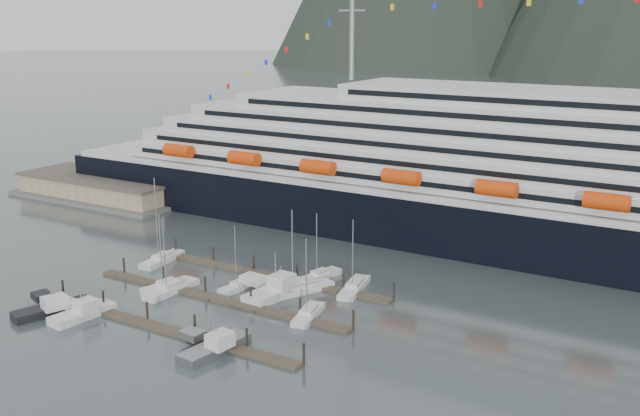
{
  "coord_description": "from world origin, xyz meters",
  "views": [
    {
      "loc": [
        66.28,
        -82.25,
        42.95
      ],
      "look_at": [
        2.52,
        22.0,
        11.73
      ],
      "focal_mm": 42.0,
      "sensor_mm": 36.0,
      "label": 1
    }
  ],
  "objects_px": {
    "sailboat_a": "(167,286)",
    "trawler_b": "(82,312)",
    "sailboat_b": "(171,290)",
    "sailboat_g": "(354,288)",
    "trawler_e": "(275,290)",
    "sailboat_e": "(162,260)",
    "sailboat_c": "(240,286)",
    "trawler_d": "(214,346)",
    "sailboat_h": "(308,315)",
    "trawler_a": "(52,308)",
    "sailboat_f": "(320,276)",
    "warehouse": "(103,189)",
    "sailboat_d": "(299,290)",
    "cruise_ship": "(538,188)"
  },
  "relations": [
    {
      "from": "trawler_a",
      "to": "trawler_e",
      "type": "relative_size",
      "value": 0.95
    },
    {
      "from": "sailboat_a",
      "to": "sailboat_b",
      "type": "distance_m",
      "value": 1.74
    },
    {
      "from": "trawler_e",
      "to": "sailboat_f",
      "type": "bearing_deg",
      "value": -6.06
    },
    {
      "from": "trawler_e",
      "to": "sailboat_b",
      "type": "bearing_deg",
      "value": 120.29
    },
    {
      "from": "sailboat_f",
      "to": "trawler_d",
      "type": "bearing_deg",
      "value": -163.61
    },
    {
      "from": "sailboat_e",
      "to": "trawler_e",
      "type": "distance_m",
      "value": 27.24
    },
    {
      "from": "sailboat_a",
      "to": "trawler_b",
      "type": "bearing_deg",
      "value": -175.51
    },
    {
      "from": "sailboat_d",
      "to": "sailboat_e",
      "type": "distance_m",
      "value": 29.57
    },
    {
      "from": "warehouse",
      "to": "sailboat_d",
      "type": "height_order",
      "value": "sailboat_d"
    },
    {
      "from": "sailboat_c",
      "to": "trawler_a",
      "type": "bearing_deg",
      "value": 147.85
    },
    {
      "from": "sailboat_f",
      "to": "trawler_b",
      "type": "xyz_separation_m",
      "value": [
        -21.08,
        -32.86,
        0.44
      ]
    },
    {
      "from": "sailboat_h",
      "to": "trawler_a",
      "type": "relative_size",
      "value": 1.07
    },
    {
      "from": "sailboat_b",
      "to": "sailboat_g",
      "type": "bearing_deg",
      "value": -55.67
    },
    {
      "from": "sailboat_e",
      "to": "sailboat_f",
      "type": "height_order",
      "value": "sailboat_e"
    },
    {
      "from": "sailboat_c",
      "to": "sailboat_h",
      "type": "bearing_deg",
      "value": -100.19
    },
    {
      "from": "sailboat_e",
      "to": "trawler_b",
      "type": "bearing_deg",
      "value": -169.09
    },
    {
      "from": "warehouse",
      "to": "sailboat_g",
      "type": "xyz_separation_m",
      "value": [
        83.47,
        -24.02,
        -1.84
      ]
    },
    {
      "from": "trawler_d",
      "to": "trawler_b",
      "type": "bearing_deg",
      "value": 98.24
    },
    {
      "from": "sailboat_a",
      "to": "sailboat_d",
      "type": "xyz_separation_m",
      "value": [
        19.25,
        9.77,
        0.01
      ]
    },
    {
      "from": "warehouse",
      "to": "sailboat_b",
      "type": "relative_size",
      "value": 3.48
    },
    {
      "from": "sailboat_a",
      "to": "trawler_e",
      "type": "xyz_separation_m",
      "value": [
        16.73,
        6.67,
        0.57
      ]
    },
    {
      "from": "sailboat_c",
      "to": "trawler_a",
      "type": "xyz_separation_m",
      "value": [
        -17.6,
        -22.95,
        0.44
      ]
    },
    {
      "from": "sailboat_f",
      "to": "sailboat_g",
      "type": "bearing_deg",
      "value": -93.8
    },
    {
      "from": "sailboat_c",
      "to": "trawler_d",
      "type": "bearing_deg",
      "value": -145.39
    },
    {
      "from": "sailboat_d",
      "to": "sailboat_h",
      "type": "xyz_separation_m",
      "value": [
        6.77,
        -7.9,
        -0.02
      ]
    },
    {
      "from": "sailboat_f",
      "to": "cruise_ship",
      "type": "bearing_deg",
      "value": -26.02
    },
    {
      "from": "trawler_b",
      "to": "sailboat_e",
      "type": "bearing_deg",
      "value": 23.19
    },
    {
      "from": "warehouse",
      "to": "sailboat_d",
      "type": "xyz_separation_m",
      "value": [
        76.4,
        -29.55,
        -1.81
      ]
    },
    {
      "from": "sailboat_a",
      "to": "sailboat_h",
      "type": "distance_m",
      "value": 26.09
    },
    {
      "from": "sailboat_b",
      "to": "sailboat_f",
      "type": "relative_size",
      "value": 1.1
    },
    {
      "from": "sailboat_e",
      "to": "trawler_d",
      "type": "xyz_separation_m",
      "value": [
        32.03,
        -24.5,
        0.4
      ]
    },
    {
      "from": "trawler_a",
      "to": "sailboat_d",
      "type": "bearing_deg",
      "value": -26.17
    },
    {
      "from": "trawler_b",
      "to": "trawler_e",
      "type": "distance_m",
      "value": 29.36
    },
    {
      "from": "sailboat_g",
      "to": "sailboat_h",
      "type": "relative_size",
      "value": 0.99
    },
    {
      "from": "sailboat_d",
      "to": "warehouse",
      "type": "bearing_deg",
      "value": 93.42
    },
    {
      "from": "sailboat_c",
      "to": "sailboat_e",
      "type": "height_order",
      "value": "sailboat_e"
    },
    {
      "from": "trawler_e",
      "to": "trawler_b",
      "type": "bearing_deg",
      "value": 143.29
    },
    {
      "from": "sailboat_c",
      "to": "trawler_e",
      "type": "relative_size",
      "value": 0.89
    },
    {
      "from": "sailboat_a",
      "to": "sailboat_b",
      "type": "xyz_separation_m",
      "value": [
        1.55,
        -0.8,
        0.0
      ]
    },
    {
      "from": "sailboat_d",
      "to": "trawler_a",
      "type": "relative_size",
      "value": 1.21
    },
    {
      "from": "sailboat_d",
      "to": "sailboat_e",
      "type": "height_order",
      "value": "sailboat_e"
    },
    {
      "from": "warehouse",
      "to": "trawler_b",
      "type": "xyz_separation_m",
      "value": [
        54.7,
        -54.87,
        -1.4
      ]
    },
    {
      "from": "sailboat_e",
      "to": "trawler_d",
      "type": "distance_m",
      "value": 40.33
    },
    {
      "from": "warehouse",
      "to": "sailboat_a",
      "type": "bearing_deg",
      "value": -34.53
    },
    {
      "from": "cruise_ship",
      "to": "trawler_e",
      "type": "xyz_separation_m",
      "value": [
        -28.15,
        -45.59,
        -11.05
      ]
    },
    {
      "from": "warehouse",
      "to": "sailboat_h",
      "type": "bearing_deg",
      "value": -24.24
    },
    {
      "from": "cruise_ship",
      "to": "sailboat_h",
      "type": "relative_size",
      "value": 16.41
    },
    {
      "from": "sailboat_g",
      "to": "trawler_b",
      "type": "distance_m",
      "value": 42.18
    },
    {
      "from": "cruise_ship",
      "to": "sailboat_b",
      "type": "bearing_deg",
      "value": -129.23
    },
    {
      "from": "sailboat_h",
      "to": "trawler_e",
      "type": "height_order",
      "value": "sailboat_h"
    }
  ]
}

